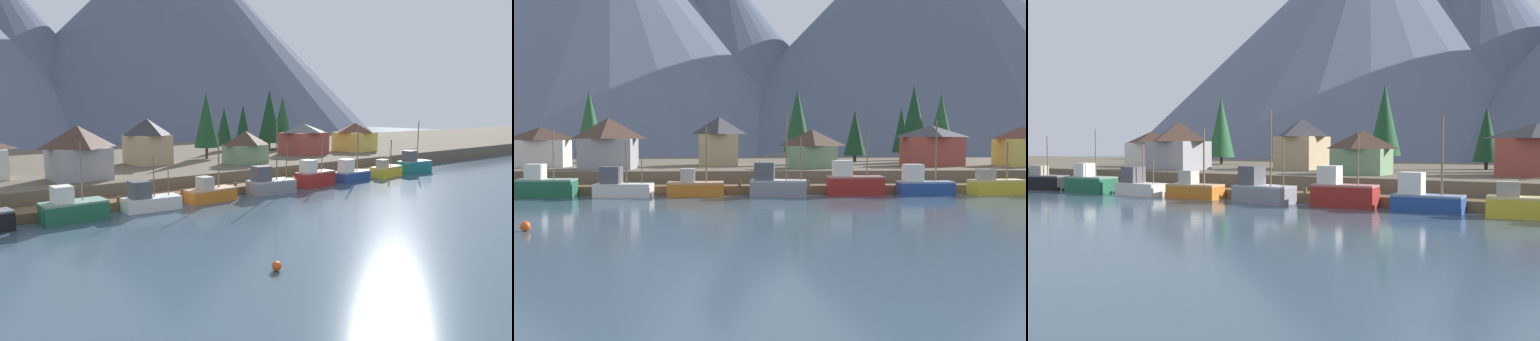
# 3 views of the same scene
# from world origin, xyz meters

# --- Properties ---
(ground_plane) EXTENTS (400.00, 400.00, 1.00)m
(ground_plane) POSITION_xyz_m (0.00, 20.00, -0.50)
(ground_plane) COLOR #384C5B
(dock) EXTENTS (80.00, 4.00, 1.60)m
(dock) POSITION_xyz_m (0.00, 1.99, 0.50)
(dock) COLOR brown
(dock) RESTS_ON ground_plane
(shoreline_bank) EXTENTS (400.00, 56.00, 2.50)m
(shoreline_bank) POSITION_xyz_m (0.00, 32.00, 1.25)
(shoreline_bank) COLOR brown
(shoreline_bank) RESTS_ON ground_plane
(mountain_west_peak) EXTENTS (179.33, 179.33, 87.20)m
(mountain_west_peak) POSITION_xyz_m (-50.21, 152.50, 43.60)
(mountain_west_peak) COLOR slate
(mountain_west_peak) RESTS_ON ground_plane
(mountain_central_peak) EXTENTS (114.78, 114.78, 69.34)m
(mountain_central_peak) POSITION_xyz_m (-9.21, 149.22, 34.67)
(mountain_central_peak) COLOR #4C566B
(mountain_central_peak) RESTS_ON ground_plane
(mountain_east_peak) EXTENTS (173.87, 173.87, 89.30)m
(mountain_east_peak) POSITION_xyz_m (63.38, 139.02, 44.65)
(mountain_east_peak) COLOR #4C566B
(mountain_east_peak) RESTS_ON ground_plane
(fishing_boat_green) EXTENTS (6.26, 3.05, 7.93)m
(fishing_boat_green) POSITION_xyz_m (-25.56, -1.68, 1.27)
(fishing_boat_green) COLOR #1E5B3D
(fishing_boat_green) RESTS_ON ground_plane
(fishing_boat_white) EXTENTS (6.43, 3.15, 6.12)m
(fishing_boat_white) POSITION_xyz_m (-17.23, -1.69, 1.15)
(fishing_boat_white) COLOR silver
(fishing_boat_white) RESTS_ON ground_plane
(fishing_boat_orange) EXTENTS (6.37, 2.87, 7.75)m
(fishing_boat_orange) POSITION_xyz_m (-9.09, -1.57, 1.06)
(fishing_boat_orange) COLOR #CC6B1E
(fishing_boat_orange) RESTS_ON ground_plane
(fishing_boat_grey) EXTENTS (6.54, 3.62, 9.50)m
(fishing_boat_grey) POSITION_xyz_m (0.02, -1.94, 1.32)
(fishing_boat_grey) COLOR gray
(fishing_boat_grey) RESTS_ON ground_plane
(fishing_boat_red) EXTENTS (6.38, 2.68, 7.30)m
(fishing_boat_red) POSITION_xyz_m (8.91, -1.47, 1.44)
(fishing_boat_red) COLOR maroon
(fishing_boat_red) RESTS_ON ground_plane
(fishing_boat_blue) EXTENTS (6.34, 2.64, 8.59)m
(fishing_boat_blue) POSITION_xyz_m (16.96, -1.46, 1.22)
(fishing_boat_blue) COLOR navy
(fishing_boat_blue) RESTS_ON ground_plane
(fishing_boat_yellow) EXTENTS (6.53, 3.27, 6.09)m
(fishing_boat_yellow) POSITION_xyz_m (25.42, -1.79, 1.05)
(fishing_boat_yellow) COLOR gold
(fishing_boat_yellow) RESTS_ON ground_plane
(house_tan) EXTENTS (5.90, 7.09, 7.21)m
(house_tan) POSITION_xyz_m (-6.96, 19.98, 6.19)
(house_tan) COLOR tan
(house_tan) RESTS_ON shoreline_bank
(house_green) EXTENTS (6.57, 4.54, 5.22)m
(house_green) POSITION_xyz_m (5.76, 10.97, 5.17)
(house_green) COLOR #6B8E66
(house_green) RESTS_ON shoreline_bank
(house_red) EXTENTS (8.18, 6.48, 5.88)m
(house_red) POSITION_xyz_m (24.09, 16.58, 5.50)
(house_red) COLOR #9E4238
(house_red) RESTS_ON shoreline_bank
(house_white) EXTENTS (7.70, 4.71, 5.55)m
(house_white) POSITION_xyz_m (-31.75, 16.25, 5.33)
(house_white) COLOR silver
(house_white) RESTS_ON shoreline_bank
(house_yellow) EXTENTS (7.22, 6.78, 5.82)m
(house_yellow) POSITION_xyz_m (37.24, 15.03, 5.47)
(house_yellow) COLOR gold
(house_yellow) RESTS_ON shoreline_bank
(house_grey) EXTENTS (6.96, 6.52, 6.69)m
(house_grey) POSITION_xyz_m (-21.00, 9.95, 5.92)
(house_grey) COLOR gray
(house_grey) RESTS_ON shoreline_bank
(conifer_near_left) EXTENTS (3.73, 3.73, 8.86)m
(conifer_near_left) POSITION_xyz_m (15.85, 31.69, 7.46)
(conifer_near_left) COLOR #4C3823
(conifer_near_left) RESTS_ON shoreline_bank
(conifer_near_right) EXTENTS (3.44, 3.44, 9.75)m
(conifer_near_right) POSITION_xyz_m (25.95, 38.69, 8.06)
(conifer_near_right) COLOR #4C3823
(conifer_near_right) RESTS_ON shoreline_bank
(conifer_mid_left) EXTENTS (4.32, 4.32, 11.53)m
(conifer_mid_left) POSITION_xyz_m (4.85, 21.14, 9.24)
(conifer_mid_left) COLOR #4C3823
(conifer_mid_left) RESTS_ON shoreline_bank
(conifer_mid_right) EXTENTS (4.96, 4.96, 12.80)m
(conifer_mid_right) POSITION_xyz_m (24.98, 28.06, 9.68)
(conifer_mid_right) COLOR #4C3823
(conifer_mid_right) RESTS_ON shoreline_bank
(conifer_back_left) EXTENTS (4.73, 4.73, 11.52)m
(conifer_back_left) POSITION_xyz_m (30.11, 29.66, 8.85)
(conifer_back_left) COLOR #4C3823
(conifer_back_left) RESTS_ON shoreline_bank
(conifer_back_right) EXTENTS (4.66, 4.66, 11.86)m
(conifer_back_right) POSITION_xyz_m (-28.40, 30.03, 9.07)
(conifer_back_right) COLOR #4C3823
(conifer_back_right) RESTS_ON shoreline_bank
(channel_buoy) EXTENTS (0.70, 0.70, 0.70)m
(channel_buoy) POSITION_xyz_m (-19.12, -25.70, 0.35)
(channel_buoy) COLOR #E04C19
(channel_buoy) RESTS_ON ground_plane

